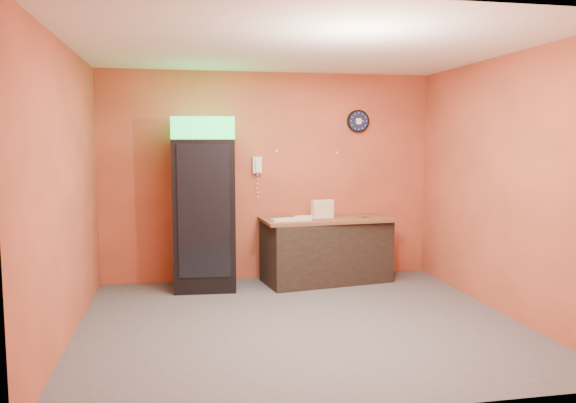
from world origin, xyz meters
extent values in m
plane|color=#47474C|center=(0.00, 0.00, 0.00)|extent=(4.50, 4.50, 0.00)
cube|color=#CE573A|center=(0.00, 2.00, 1.40)|extent=(4.50, 0.02, 2.80)
cube|color=#CE573A|center=(-2.25, 0.00, 1.40)|extent=(0.02, 4.00, 2.80)
cube|color=#CE573A|center=(2.25, 0.00, 1.40)|extent=(0.02, 4.00, 2.80)
cube|color=white|center=(0.00, 0.00, 2.80)|extent=(4.50, 4.00, 0.02)
cube|color=black|center=(-0.89, 1.65, 0.95)|extent=(0.81, 0.81, 1.90)
cube|color=#1ADE4E|center=(-0.89, 1.65, 2.04)|extent=(0.81, 0.81, 0.27)
cube|color=black|center=(-0.87, 1.27, 1.03)|extent=(0.63, 0.07, 1.63)
cube|color=black|center=(0.71, 1.63, 0.41)|extent=(1.74, 0.98, 0.82)
cylinder|color=black|center=(1.24, 1.98, 2.15)|extent=(0.31, 0.05, 0.31)
cylinder|color=#0F1433|center=(1.24, 1.95, 2.15)|extent=(0.27, 0.01, 0.27)
cube|color=white|center=(1.24, 1.94, 2.15)|extent=(0.08, 0.00, 0.08)
cube|color=white|center=(-0.17, 1.96, 1.56)|extent=(0.12, 0.07, 0.22)
cube|color=white|center=(-0.17, 1.91, 1.56)|extent=(0.05, 0.04, 0.18)
cube|color=brown|center=(0.71, 1.63, 0.84)|extent=(1.77, 0.91, 0.04)
cube|color=beige|center=(0.65, 1.61, 0.89)|extent=(0.30, 0.15, 0.06)
cube|color=beige|center=(0.65, 1.61, 0.95)|extent=(0.30, 0.15, 0.06)
cube|color=beige|center=(0.65, 1.61, 1.01)|extent=(0.30, 0.15, 0.06)
cube|color=beige|center=(0.65, 1.61, 1.08)|extent=(0.30, 0.15, 0.06)
cube|color=silver|center=(0.07, 1.41, 0.88)|extent=(0.29, 0.18, 0.04)
cube|color=silver|center=(0.30, 1.42, 0.88)|extent=(0.28, 0.12, 0.04)
cube|color=silver|center=(0.39, 1.61, 0.88)|extent=(0.27, 0.14, 0.04)
cylinder|color=silver|center=(0.49, 1.76, 0.89)|extent=(0.05, 0.05, 0.05)
camera|label=1|loc=(-1.20, -5.54, 1.87)|focal=35.00mm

